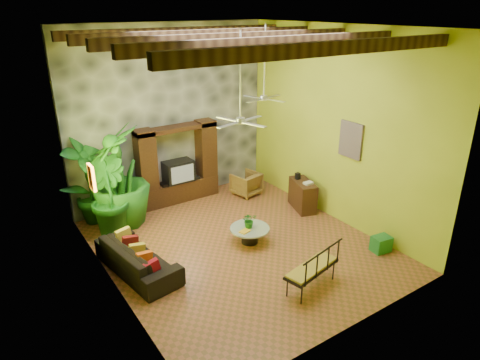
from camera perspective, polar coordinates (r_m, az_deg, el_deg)
ground at (r=10.48m, az=-0.27°, el=-8.66°), size 7.00×7.00×0.00m
ceiling at (r=9.00m, az=-0.33°, el=19.80°), size 6.00×7.00×0.02m
back_wall at (r=12.40m, az=-9.40°, el=8.52°), size 6.00×0.02×5.00m
left_wall at (r=8.26m, az=-17.88°, el=0.68°), size 0.02×7.00×5.00m
right_wall at (r=11.32m, az=12.55°, el=6.96°), size 0.02×7.00×5.00m
stone_accent_wall at (r=12.35m, az=-9.28°, el=8.47°), size 5.98×0.10×4.98m
ceiling_beams at (r=9.01m, az=-0.32°, el=18.40°), size 5.95×5.36×0.22m
entertainment_center at (r=12.54m, az=-8.25°, el=1.39°), size 2.40×0.55×2.30m
ceiling_fan_front at (r=8.77m, az=0.06°, el=9.18°), size 1.28×1.28×1.86m
ceiling_fan_back at (r=11.07m, az=3.22°, el=11.92°), size 1.28×1.28×1.86m
wall_art_mask at (r=9.32m, az=-19.18°, el=0.32°), size 0.06×0.32×0.55m
wall_art_painting at (r=10.95m, az=14.56°, el=5.18°), size 0.06×0.70×0.90m
sofa at (r=9.64m, az=-13.51°, el=-10.05°), size 1.23×2.39×0.67m
wicker_armchair at (r=13.03m, az=0.83°, el=-0.48°), size 0.87×0.89×0.69m
tall_plant_a at (r=11.68m, az=-19.62°, el=-0.02°), size 1.54×1.42×2.43m
tall_plant_b at (r=11.03m, az=-17.30°, el=-2.12°), size 1.10×1.27×2.04m
tall_plant_c at (r=11.34m, az=-15.81°, el=0.46°), size 1.90×1.90×2.67m
coffee_table at (r=10.47m, az=1.30°, el=-7.07°), size 0.96×0.96×0.40m
centerpiece_plant at (r=10.34m, az=1.24°, el=-5.38°), size 0.43×0.40×0.38m
yellow_tray at (r=10.22m, az=0.62°, el=-6.85°), size 0.29×0.24×0.03m
iron_bench at (r=8.84m, az=9.92°, el=-11.31°), size 1.38×0.76×0.57m
side_console at (r=12.22m, az=8.35°, el=-2.01°), size 0.76×1.12×0.82m
green_bin at (r=10.69m, az=18.30°, el=-8.09°), size 0.47×0.38×0.38m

